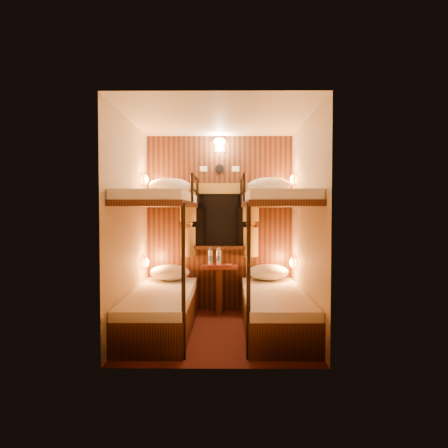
{
  "coord_description": "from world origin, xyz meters",
  "views": [
    {
      "loc": [
        0.1,
        -4.48,
        1.38
      ],
      "look_at": [
        0.07,
        0.15,
        1.22
      ],
      "focal_mm": 32.0,
      "sensor_mm": 36.0,
      "label": 1
    }
  ],
  "objects_px": {
    "bunk_left": "(162,282)",
    "bottle_right": "(219,257)",
    "table": "(219,282)",
    "bunk_right": "(275,282)",
    "bottle_left": "(210,258)"
  },
  "relations": [
    {
      "from": "bunk_right",
      "to": "table",
      "type": "distance_m",
      "value": 1.02
    },
    {
      "from": "bottle_left",
      "to": "bottle_right",
      "type": "relative_size",
      "value": 0.95
    },
    {
      "from": "bunk_left",
      "to": "bunk_right",
      "type": "xyz_separation_m",
      "value": [
        1.3,
        0.0,
        0.0
      ]
    },
    {
      "from": "table",
      "to": "bunk_right",
      "type": "bearing_deg",
      "value": -50.33
    },
    {
      "from": "table",
      "to": "bottle_left",
      "type": "bearing_deg",
      "value": -172.57
    },
    {
      "from": "bottle_right",
      "to": "bunk_left",
      "type": "bearing_deg",
      "value": -129.88
    },
    {
      "from": "bunk_right",
      "to": "bottle_right",
      "type": "xyz_separation_m",
      "value": [
        -0.66,
        0.77,
        0.19
      ]
    },
    {
      "from": "bunk_left",
      "to": "bottle_right",
      "type": "xyz_separation_m",
      "value": [
        0.64,
        0.77,
        0.19
      ]
    },
    {
      "from": "bunk_left",
      "to": "bottle_left",
      "type": "relative_size",
      "value": 8.36
    },
    {
      "from": "table",
      "to": "bottle_left",
      "type": "relative_size",
      "value": 2.88
    },
    {
      "from": "table",
      "to": "bottle_right",
      "type": "relative_size",
      "value": 2.73
    },
    {
      "from": "bunk_right",
      "to": "bottle_left",
      "type": "height_order",
      "value": "bunk_right"
    },
    {
      "from": "bunk_right",
      "to": "bottle_left",
      "type": "xyz_separation_m",
      "value": [
        -0.77,
        0.77,
        0.19
      ]
    },
    {
      "from": "bunk_right",
      "to": "bottle_left",
      "type": "relative_size",
      "value": 8.36
    },
    {
      "from": "table",
      "to": "bottle_right",
      "type": "xyz_separation_m",
      "value": [
        -0.01,
        -0.02,
        0.34
      ]
    }
  ]
}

